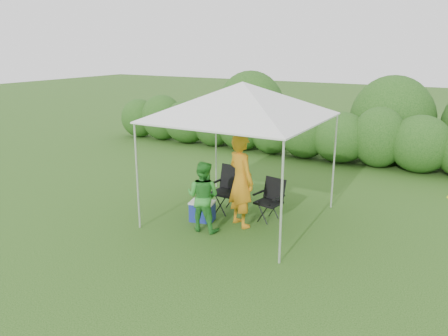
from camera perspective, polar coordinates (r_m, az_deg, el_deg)
The scene contains 9 objects.
ground at distance 8.93m, azimuth 0.75°, elevation -7.42°, with size 70.00×70.00×0.00m, color #345D1D.
hedge at distance 14.01m, azimuth 13.10°, elevation 4.29°, with size 16.31×1.53×1.80m.
canopy at distance 8.72m, azimuth 2.41°, elevation 8.81°, with size 3.10×3.10×2.83m.
chair_right at distance 9.09m, azimuth 6.16°, elevation -3.76°, with size 0.61×0.57×0.87m.
chair_left at distance 9.48m, azimuth 0.59°, elevation -2.36°, with size 0.65×0.59×1.00m.
man at distance 8.61m, azimuth 2.23°, elevation -1.66°, with size 0.68×0.45×1.88m, color orange.
woman at distance 8.47m, azimuth -2.75°, elevation -3.71°, with size 0.68×0.53×1.39m, color #308D2E.
cooler at distance 9.08m, azimuth -2.84°, elevation -5.62°, with size 0.56×0.46×0.42m.
bottle at distance 8.90m, azimuth -2.68°, elevation -3.85°, with size 0.06×0.06×0.23m, color #592D0C.
Camera 1 is at (3.95, -7.20, 3.52)m, focal length 35.00 mm.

